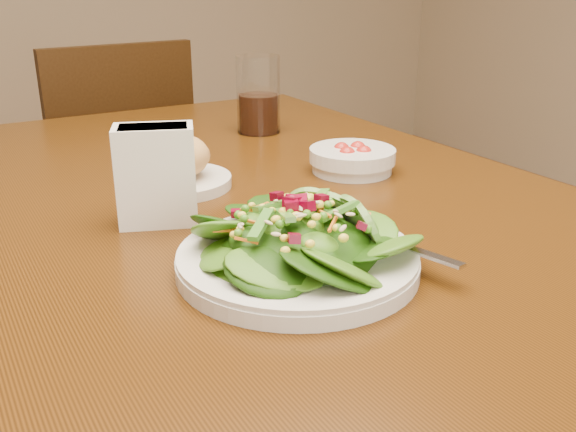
% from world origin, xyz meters
% --- Properties ---
extents(dining_table, '(0.90, 1.40, 0.75)m').
position_xyz_m(dining_table, '(0.00, 0.00, 0.65)').
color(dining_table, '#432409').
rests_on(dining_table, ground_plane).
extents(chair_far, '(0.44, 0.44, 0.88)m').
position_xyz_m(chair_far, '(0.06, 0.98, 0.47)').
color(chair_far, black).
rests_on(chair_far, ground_plane).
extents(salad_plate, '(0.27, 0.26, 0.08)m').
position_xyz_m(salad_plate, '(-0.05, -0.21, 0.78)').
color(salad_plate, silver).
rests_on(salad_plate, dining_table).
extents(bread_plate, '(0.16, 0.16, 0.08)m').
position_xyz_m(bread_plate, '(-0.06, 0.12, 0.78)').
color(bread_plate, silver).
rests_on(bread_plate, dining_table).
extents(tomato_bowl, '(0.14, 0.14, 0.05)m').
position_xyz_m(tomato_bowl, '(0.21, 0.05, 0.77)').
color(tomato_bowl, silver).
rests_on(tomato_bowl, dining_table).
extents(drinking_glass, '(0.09, 0.09, 0.15)m').
position_xyz_m(drinking_glass, '(0.20, 0.37, 0.81)').
color(drinking_glass, silver).
rests_on(drinking_glass, dining_table).
extents(napkin_holder, '(0.11, 0.09, 0.13)m').
position_xyz_m(napkin_holder, '(-0.14, -0.00, 0.82)').
color(napkin_holder, white).
rests_on(napkin_holder, dining_table).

